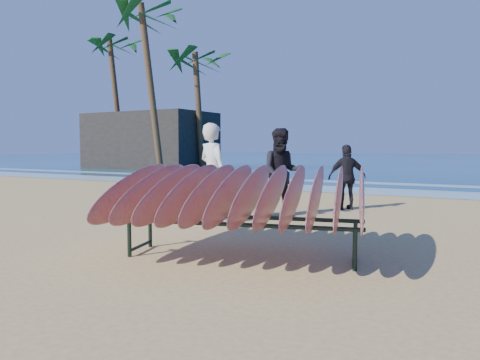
{
  "coord_description": "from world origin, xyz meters",
  "views": [
    {
      "loc": [
        3.75,
        -5.72,
        1.48
      ],
      "look_at": [
        0.0,
        0.8,
        0.95
      ],
      "focal_mm": 35.0,
      "sensor_mm": 36.0,
      "label": 1
    }
  ],
  "objects": [
    {
      "name": "ground",
      "position": [
        0.0,
        0.0,
        0.0
      ],
      "size": [
        120.0,
        120.0,
        0.0
      ],
      "primitive_type": "plane",
      "color": "tan",
      "rests_on": "ground"
    },
    {
      "name": "ocean",
      "position": [
        0.0,
        55.0,
        0.01
      ],
      "size": [
        160.0,
        160.0,
        0.0
      ],
      "primitive_type": "plane",
      "color": "navy",
      "rests_on": "ground"
    },
    {
      "name": "palm_left",
      "position": [
        -13.5,
        14.42,
        8.45
      ],
      "size": [
        5.2,
        5.2,
        9.32
      ],
      "color": "brown",
      "rests_on": "ground"
    },
    {
      "name": "foam_far",
      "position": [
        0.0,
        13.5,
        0.01
      ],
      "size": [
        160.0,
        160.0,
        0.0
      ],
      "primitive_type": "plane",
      "color": "white",
      "rests_on": "ground"
    },
    {
      "name": "person_white",
      "position": [
        -1.27,
        1.94,
        0.97
      ],
      "size": [
        0.83,
        0.69,
        1.95
      ],
      "primitive_type": "imported",
      "rotation": [
        0.0,
        0.0,
        2.77
      ],
      "color": "silver",
      "rests_on": "ground"
    },
    {
      "name": "palm_right",
      "position": [
        -20.47,
        18.82,
        8.35
      ],
      "size": [
        5.2,
        5.2,
        9.24
      ],
      "color": "brown",
      "rests_on": "ground"
    },
    {
      "name": "palm_mid",
      "position": [
        -13.15,
        18.49,
        6.67
      ],
      "size": [
        5.2,
        5.2,
        7.54
      ],
      "color": "brown",
      "rests_on": "ground"
    },
    {
      "name": "surfboard_rack",
      "position": [
        0.68,
        -0.35,
        0.86
      ],
      "size": [
        3.74,
        3.31,
        1.36
      ],
      "rotation": [
        0.0,
        0.0,
        0.27
      ],
      "color": "black",
      "rests_on": "ground"
    },
    {
      "name": "building",
      "position": [
        -17.65,
        19.08,
        1.88
      ],
      "size": [
        8.48,
        4.71,
        3.77
      ],
      "primitive_type": "cube",
      "color": "#2D2823",
      "rests_on": "ground"
    },
    {
      "name": "foam_near",
      "position": [
        0.0,
        10.0,
        0.01
      ],
      "size": [
        160.0,
        160.0,
        0.0
      ],
      "primitive_type": "plane",
      "color": "white",
      "rests_on": "ground"
    },
    {
      "name": "person_dark_b",
      "position": [
        0.46,
        5.07,
        0.77
      ],
      "size": [
        0.95,
        0.83,
        1.54
      ],
      "primitive_type": "imported",
      "rotation": [
        0.0,
        0.0,
        3.77
      ],
      "color": "black",
      "rests_on": "ground"
    },
    {
      "name": "person_dark_a",
      "position": [
        -0.41,
        3.32,
        0.94
      ],
      "size": [
        1.15,
        1.07,
        1.88
      ],
      "primitive_type": "imported",
      "rotation": [
        0.0,
        0.0,
        0.53
      ],
      "color": "black",
      "rests_on": "ground"
    }
  ]
}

